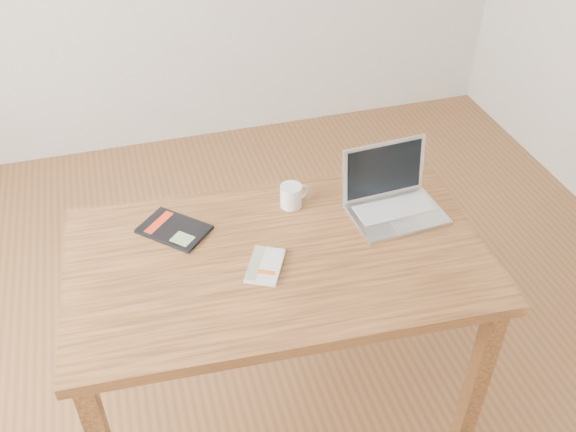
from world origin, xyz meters
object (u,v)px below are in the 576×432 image
object	(u,v)px
white_guidebook	(265,266)
black_guidebook	(174,229)
coffee_mug	(292,195)
laptop	(392,198)
desk	(278,275)

from	to	relation	value
white_guidebook	black_guidebook	world-z (taller)	white_guidebook
coffee_mug	laptop	bearing A→B (deg)	-36.15
desk	laptop	distance (m)	0.47
desk	white_guidebook	world-z (taller)	white_guidebook
white_guidebook	laptop	bearing A→B (deg)	45.20
white_guidebook	laptop	size ratio (longest dim) A/B	0.59
desk	laptop	bearing A→B (deg)	18.78
desk	white_guidebook	xyz separation A→B (m)	(-0.05, -0.04, 0.10)
black_guidebook	laptop	bearing A→B (deg)	-52.44
laptop	coffee_mug	distance (m)	0.34
black_guidebook	coffee_mug	xyz separation A→B (m)	(0.41, 0.02, 0.04)
desk	coffee_mug	world-z (taller)	coffee_mug
desk	laptop	size ratio (longest dim) A/B	4.26
white_guidebook	coffee_mug	size ratio (longest dim) A/B	1.75
laptop	coffee_mug	size ratio (longest dim) A/B	2.97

